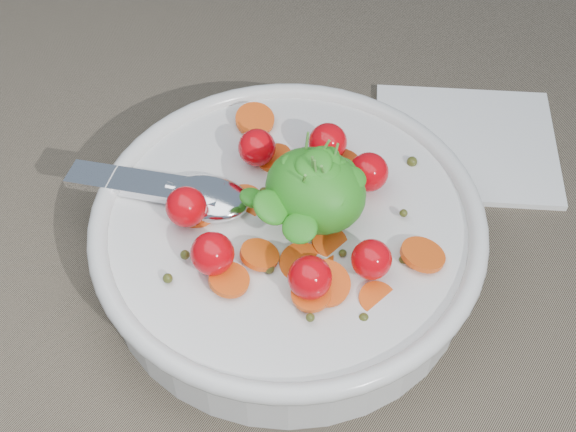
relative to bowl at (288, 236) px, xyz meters
The scene contains 3 objects.
ground 0.05m from the bowl, 127.62° to the right, with size 6.00×6.00×0.00m, color #766954.
bowl is the anchor object (origin of this frame).
napkin 0.19m from the bowl, 72.64° to the left, with size 0.14×0.13×0.01m, color white.
Camera 1 is at (0.21, -0.25, 0.47)m, focal length 50.00 mm.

